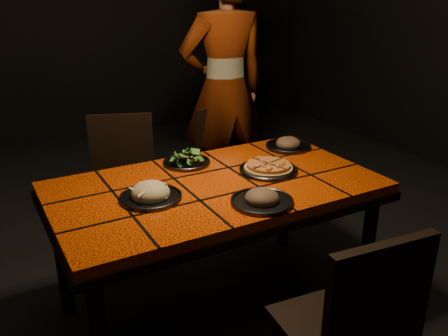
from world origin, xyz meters
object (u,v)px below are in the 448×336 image
chair_far_right (224,154)px  chair_near (354,325)px  plate_pizza (268,168)px  diner (224,91)px  chair_far_left (123,177)px  plate_pasta (151,194)px  dining_table (216,197)px

chair_far_right → chair_near: bearing=-126.4°
chair_far_right → plate_pizza: 1.09m
chair_far_right → diner: size_ratio=0.44×
chair_far_left → plate_pasta: size_ratio=3.13×
chair_near → chair_far_right: chair_near is taller
chair_near → chair_far_left: (-0.28, 1.79, -0.01)m
chair_far_right → plate_pasta: size_ratio=2.88×
chair_near → plate_pasta: size_ratio=3.17×
chair_far_left → diner: size_ratio=0.48×
chair_near → chair_far_right: bearing=-100.2°
chair_far_left → chair_far_right: (0.83, 0.15, -0.04)m
diner → chair_far_left: bearing=19.5°
dining_table → chair_far_right: chair_far_right is taller
chair_far_right → dining_table: bearing=-141.9°
dining_table → chair_near: (0.07, -0.93, -0.15)m
chair_far_left → plate_pizza: size_ratio=2.87×
chair_far_right → diner: diner is taller
diner → plate_pizza: 1.17m
diner → plate_pasta: (-1.02, -1.12, -0.17)m
chair_far_right → plate_pizza: size_ratio=2.65×
diner → plate_pasta: bearing=52.0°
plate_pizza → plate_pasta: size_ratio=1.09×
chair_near → chair_far_left: 1.82m
diner → plate_pizza: bearing=76.5°
plate_pizza → plate_pasta: plate_pasta is taller
dining_table → plate_pizza: bearing=0.1°
chair_near → diner: diner is taller
plate_pizza → plate_pasta: 0.67m
chair_far_left → chair_far_right: 0.85m
dining_table → chair_near: size_ratio=1.77×
diner → plate_pizza: (-0.35, -1.10, -0.17)m
plate_pizza → chair_near: bearing=-105.0°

